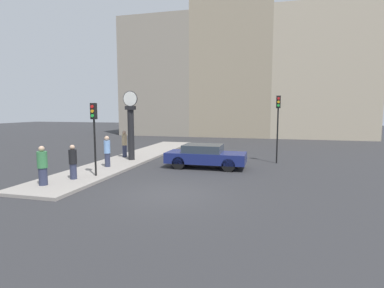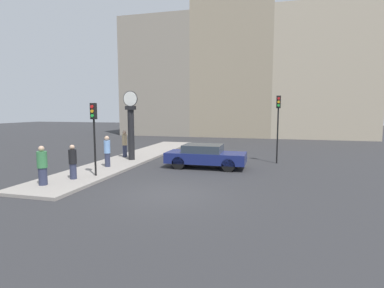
{
  "view_description": "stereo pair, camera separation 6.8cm",
  "coord_description": "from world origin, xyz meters",
  "px_view_note": "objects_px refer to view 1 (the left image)",
  "views": [
    {
      "loc": [
        3.74,
        -10.91,
        3.29
      ],
      "look_at": [
        -0.65,
        6.06,
        1.29
      ],
      "focal_mm": 28.0,
      "sensor_mm": 36.0,
      "label": 1
    },
    {
      "loc": [
        3.8,
        -10.89,
        3.29
      ],
      "look_at": [
        -0.65,
        6.06,
        1.29
      ],
      "focal_mm": 28.0,
      "sensor_mm": 36.0,
      "label": 2
    }
  ],
  "objects_px": {
    "traffic_light_far": "(278,115)",
    "pedestrian_tan_coat": "(124,143)",
    "pedestrian_black_jacket": "(73,162)",
    "pedestrian_green_hoodie": "(42,166)",
    "pedestrian_blue_stripe": "(107,151)",
    "sedan_car": "(205,156)",
    "street_clock": "(131,128)",
    "traffic_light_near": "(94,124)"
  },
  "relations": [
    {
      "from": "pedestrian_blue_stripe",
      "to": "street_clock",
      "type": "bearing_deg",
      "value": 84.69
    },
    {
      "from": "pedestrian_tan_coat",
      "to": "pedestrian_green_hoodie",
      "type": "relative_size",
      "value": 1.07
    },
    {
      "from": "traffic_light_far",
      "to": "pedestrian_tan_coat",
      "type": "height_order",
      "value": "traffic_light_far"
    },
    {
      "from": "traffic_light_far",
      "to": "pedestrian_green_hoodie",
      "type": "height_order",
      "value": "traffic_light_far"
    },
    {
      "from": "sedan_car",
      "to": "pedestrian_green_hoodie",
      "type": "relative_size",
      "value": 2.69
    },
    {
      "from": "pedestrian_green_hoodie",
      "to": "pedestrian_tan_coat",
      "type": "bearing_deg",
      "value": 91.66
    },
    {
      "from": "pedestrian_blue_stripe",
      "to": "pedestrian_green_hoodie",
      "type": "bearing_deg",
      "value": -96.28
    },
    {
      "from": "traffic_light_far",
      "to": "pedestrian_black_jacket",
      "type": "xyz_separation_m",
      "value": [
        -9.14,
        -7.37,
        -2.03
      ]
    },
    {
      "from": "sedan_car",
      "to": "pedestrian_black_jacket",
      "type": "relative_size",
      "value": 2.84
    },
    {
      "from": "traffic_light_far",
      "to": "pedestrian_green_hoodie",
      "type": "bearing_deg",
      "value": -138.13
    },
    {
      "from": "street_clock",
      "to": "pedestrian_green_hoodie",
      "type": "distance_m",
      "value": 7.03
    },
    {
      "from": "street_clock",
      "to": "pedestrian_green_hoodie",
      "type": "xyz_separation_m",
      "value": [
        -0.72,
        -6.89,
        -1.22
      ]
    },
    {
      "from": "traffic_light_far",
      "to": "pedestrian_tan_coat",
      "type": "bearing_deg",
      "value": -175.03
    },
    {
      "from": "traffic_light_far",
      "to": "pedestrian_blue_stripe",
      "type": "relative_size",
      "value": 2.41
    },
    {
      "from": "traffic_light_far",
      "to": "street_clock",
      "type": "xyz_separation_m",
      "value": [
        -8.95,
        -1.77,
        -0.78
      ]
    },
    {
      "from": "traffic_light_near",
      "to": "pedestrian_black_jacket",
      "type": "relative_size",
      "value": 2.2
    },
    {
      "from": "traffic_light_far",
      "to": "pedestrian_tan_coat",
      "type": "relative_size",
      "value": 2.32
    },
    {
      "from": "traffic_light_near",
      "to": "pedestrian_green_hoodie",
      "type": "bearing_deg",
      "value": -117.65
    },
    {
      "from": "traffic_light_near",
      "to": "sedan_car",
      "type": "bearing_deg",
      "value": 40.94
    },
    {
      "from": "traffic_light_far",
      "to": "pedestrian_black_jacket",
      "type": "distance_m",
      "value": 11.92
    },
    {
      "from": "pedestrian_tan_coat",
      "to": "pedestrian_green_hoodie",
      "type": "xyz_separation_m",
      "value": [
        0.23,
        -7.8,
        -0.09
      ]
    },
    {
      "from": "pedestrian_blue_stripe",
      "to": "pedestrian_tan_coat",
      "type": "height_order",
      "value": "pedestrian_tan_coat"
    },
    {
      "from": "pedestrian_tan_coat",
      "to": "traffic_light_far",
      "type": "bearing_deg",
      "value": 4.97
    },
    {
      "from": "street_clock",
      "to": "pedestrian_black_jacket",
      "type": "relative_size",
      "value": 2.74
    },
    {
      "from": "pedestrian_blue_stripe",
      "to": "sedan_car",
      "type": "bearing_deg",
      "value": 18.51
    },
    {
      "from": "pedestrian_tan_coat",
      "to": "pedestrian_black_jacket",
      "type": "height_order",
      "value": "pedestrian_tan_coat"
    },
    {
      "from": "sedan_car",
      "to": "pedestrian_blue_stripe",
      "type": "xyz_separation_m",
      "value": [
        -5.21,
        -1.74,
        0.31
      ]
    },
    {
      "from": "traffic_light_near",
      "to": "pedestrian_tan_coat",
      "type": "xyz_separation_m",
      "value": [
        -1.36,
        5.64,
        -1.59
      ]
    },
    {
      "from": "pedestrian_blue_stripe",
      "to": "pedestrian_black_jacket",
      "type": "relative_size",
      "value": 1.09
    },
    {
      "from": "sedan_car",
      "to": "pedestrian_tan_coat",
      "type": "height_order",
      "value": "pedestrian_tan_coat"
    },
    {
      "from": "sedan_car",
      "to": "street_clock",
      "type": "relative_size",
      "value": 1.04
    },
    {
      "from": "pedestrian_blue_stripe",
      "to": "pedestrian_green_hoodie",
      "type": "distance_m",
      "value": 4.4
    },
    {
      "from": "pedestrian_blue_stripe",
      "to": "traffic_light_near",
      "type": "bearing_deg",
      "value": -73.55
    },
    {
      "from": "traffic_light_near",
      "to": "traffic_light_far",
      "type": "relative_size",
      "value": 0.84
    },
    {
      "from": "street_clock",
      "to": "pedestrian_tan_coat",
      "type": "bearing_deg",
      "value": 135.87
    },
    {
      "from": "pedestrian_black_jacket",
      "to": "pedestrian_green_hoodie",
      "type": "height_order",
      "value": "pedestrian_green_hoodie"
    },
    {
      "from": "traffic_light_near",
      "to": "pedestrian_green_hoodie",
      "type": "distance_m",
      "value": 2.96
    },
    {
      "from": "sedan_car",
      "to": "pedestrian_blue_stripe",
      "type": "bearing_deg",
      "value": -161.49
    },
    {
      "from": "traffic_light_far",
      "to": "sedan_car",
      "type": "bearing_deg",
      "value": -147.33
    },
    {
      "from": "pedestrian_blue_stripe",
      "to": "pedestrian_green_hoodie",
      "type": "height_order",
      "value": "pedestrian_blue_stripe"
    },
    {
      "from": "street_clock",
      "to": "pedestrian_blue_stripe",
      "type": "relative_size",
      "value": 2.51
    },
    {
      "from": "street_clock",
      "to": "pedestrian_blue_stripe",
      "type": "xyz_separation_m",
      "value": [
        -0.23,
        -2.52,
        -1.16
      ]
    }
  ]
}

